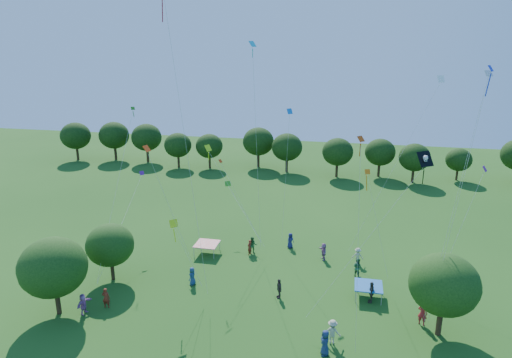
{
  "coord_description": "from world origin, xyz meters",
  "views": [
    {
      "loc": [
        6.18,
        -15.03,
        19.83
      ],
      "look_at": [
        0.0,
        14.0,
        11.0
      ],
      "focal_mm": 32.0,
      "sensor_mm": 36.0,
      "label": 1
    }
  ],
  "objects_px": {
    "tent_red_stripe": "(207,244)",
    "pirate_kite": "(423,162)",
    "near_tree_north": "(110,245)",
    "near_tree_east": "(444,285)",
    "near_tree_west": "(53,267)",
    "red_high_kite": "(170,38)",
    "tent_blue": "(369,286)"
  },
  "relations": [
    {
      "from": "near_tree_north",
      "to": "pirate_kite",
      "type": "xyz_separation_m",
      "value": [
        24.79,
        0.87,
        8.43
      ]
    },
    {
      "from": "tent_red_stripe",
      "to": "tent_blue",
      "type": "distance_m",
      "value": 16.06
    },
    {
      "from": "pirate_kite",
      "to": "near_tree_north",
      "type": "bearing_deg",
      "value": -178.0
    },
    {
      "from": "near_tree_north",
      "to": "tent_blue",
      "type": "height_order",
      "value": "near_tree_north"
    },
    {
      "from": "near_tree_west",
      "to": "tent_blue",
      "type": "xyz_separation_m",
      "value": [
        23.18,
        7.29,
        -2.86
      ]
    },
    {
      "from": "tent_red_stripe",
      "to": "pirate_kite",
      "type": "height_order",
      "value": "pirate_kite"
    },
    {
      "from": "near_tree_west",
      "to": "tent_blue",
      "type": "relative_size",
      "value": 2.79
    },
    {
      "from": "red_high_kite",
      "to": "near_tree_east",
      "type": "bearing_deg",
      "value": -2.35
    },
    {
      "from": "pirate_kite",
      "to": "red_high_kite",
      "type": "xyz_separation_m",
      "value": [
        -17.69,
        -2.47,
        8.49
      ]
    },
    {
      "from": "near_tree_north",
      "to": "tent_blue",
      "type": "bearing_deg",
      "value": 4.25
    },
    {
      "from": "near_tree_west",
      "to": "pirate_kite",
      "type": "distance_m",
      "value": 28.11
    },
    {
      "from": "near_tree_north",
      "to": "near_tree_east",
      "type": "distance_m",
      "value": 26.66
    },
    {
      "from": "near_tree_west",
      "to": "near_tree_north",
      "type": "height_order",
      "value": "near_tree_west"
    },
    {
      "from": "near_tree_west",
      "to": "tent_blue",
      "type": "bearing_deg",
      "value": 17.45
    },
    {
      "from": "near_tree_east",
      "to": "tent_red_stripe",
      "type": "xyz_separation_m",
      "value": [
        -20.05,
        8.97,
        -2.92
      ]
    },
    {
      "from": "near_tree_west",
      "to": "pirate_kite",
      "type": "xyz_separation_m",
      "value": [
        26.19,
        6.54,
        7.82
      ]
    },
    {
      "from": "tent_blue",
      "to": "red_high_kite",
      "type": "height_order",
      "value": "red_high_kite"
    },
    {
      "from": "pirate_kite",
      "to": "red_high_kite",
      "type": "relative_size",
      "value": 0.47
    },
    {
      "from": "tent_red_stripe",
      "to": "pirate_kite",
      "type": "bearing_deg",
      "value": -17.31
    },
    {
      "from": "tent_blue",
      "to": "red_high_kite",
      "type": "distance_m",
      "value": 24.36
    },
    {
      "from": "near_tree_west",
      "to": "pirate_kite",
      "type": "height_order",
      "value": "pirate_kite"
    },
    {
      "from": "near_tree_west",
      "to": "pirate_kite",
      "type": "bearing_deg",
      "value": 14.01
    },
    {
      "from": "near_tree_north",
      "to": "tent_red_stripe",
      "type": "relative_size",
      "value": 2.33
    },
    {
      "from": "near_tree_east",
      "to": "tent_red_stripe",
      "type": "relative_size",
      "value": 2.78
    },
    {
      "from": "near_tree_west",
      "to": "red_high_kite",
      "type": "distance_m",
      "value": 18.83
    },
    {
      "from": "red_high_kite",
      "to": "near_tree_north",
      "type": "bearing_deg",
      "value": 167.27
    },
    {
      "from": "near_tree_north",
      "to": "tent_red_stripe",
      "type": "distance_m",
      "value": 9.5
    },
    {
      "from": "near_tree_west",
      "to": "near_tree_north",
      "type": "relative_size",
      "value": 1.2
    },
    {
      "from": "near_tree_west",
      "to": "red_high_kite",
      "type": "bearing_deg",
      "value": 25.57
    },
    {
      "from": "red_high_kite",
      "to": "near_tree_west",
      "type": "bearing_deg",
      "value": -154.43
    },
    {
      "from": "near_tree_west",
      "to": "near_tree_north",
      "type": "distance_m",
      "value": 5.87
    },
    {
      "from": "near_tree_west",
      "to": "near_tree_north",
      "type": "xyz_separation_m",
      "value": [
        1.41,
        5.67,
        -0.62
      ]
    }
  ]
}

